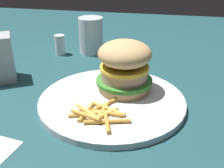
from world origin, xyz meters
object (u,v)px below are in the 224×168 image
plate (112,101)px  drink_glass (91,37)px  sandwich (125,66)px  salt_shaker (60,45)px  fries_pile (99,113)px

plate → drink_glass: (-0.27, -0.11, 0.04)m
plate → sandwich: sandwich is taller
salt_shaker → fries_pile: bearing=31.5°
plate → sandwich: (-0.04, 0.02, 0.06)m
sandwich → drink_glass: 0.26m
fries_pile → salt_shaker: salt_shaker is taller
plate → drink_glass: size_ratio=2.79×
plate → fries_pile: (0.06, -0.01, 0.01)m
drink_glass → salt_shaker: (0.03, -0.08, -0.02)m
sandwich → salt_shaker: sandwich is taller
sandwich → salt_shaker: size_ratio=2.03×
plate → salt_shaker: salt_shaker is taller
plate → sandwich: 0.07m
plate → drink_glass: drink_glass is taller
fries_pile → drink_glass: bearing=-162.6°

